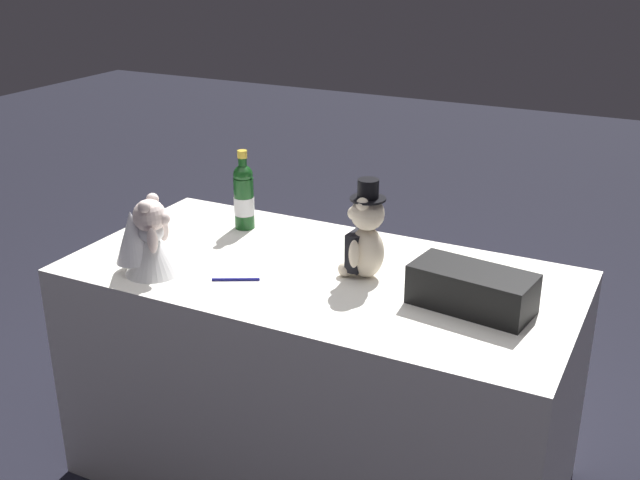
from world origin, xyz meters
name	(u,v)px	position (x,y,z in m)	size (l,w,h in m)	color
ground_plane	(320,472)	(0.00, 0.00, 0.00)	(12.00, 12.00, 0.00)	black
reception_table	(320,377)	(0.00, 0.00, 0.37)	(1.53, 0.76, 0.74)	white
teddy_bear_groom	(365,236)	(0.13, 0.03, 0.87)	(0.13, 0.14, 0.30)	beige
teddy_bear_bride	(147,240)	(-0.45, -0.24, 0.85)	(0.22, 0.19, 0.24)	white
champagne_bottle	(244,196)	(-0.39, 0.21, 0.86)	(0.07, 0.07, 0.27)	#144418
signing_pen	(237,279)	(-0.18, -0.17, 0.75)	(0.13, 0.07, 0.01)	navy
gift_case_black	(472,289)	(0.47, -0.03, 0.80)	(0.34, 0.20, 0.11)	black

